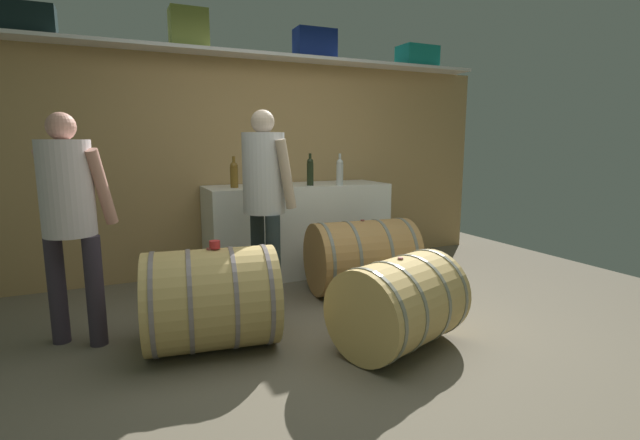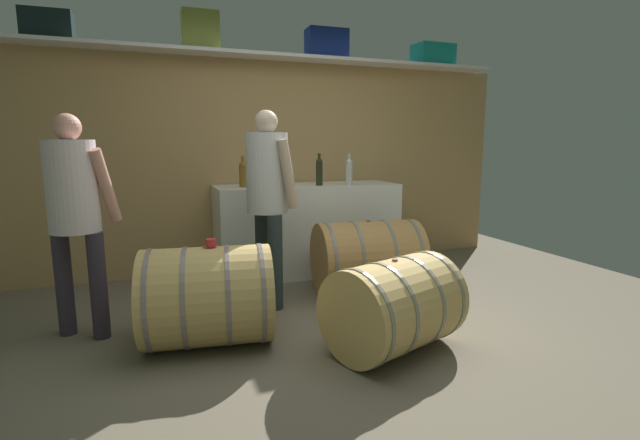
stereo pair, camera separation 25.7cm
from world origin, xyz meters
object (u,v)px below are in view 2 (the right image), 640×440
wine_barrel_flank (368,257)px  toolcase_navy (327,44)px  visitor_tasting (268,188)px  toolcase_teal (433,55)px  wine_bottle_dark (319,171)px  work_cabinet (307,229)px  toolcase_olive (200,31)px  wine_barrel_far (394,306)px  winemaker_pouring (74,203)px  wine_glass (257,176)px  tasting_cup (211,243)px  wine_bottle_clear (349,171)px  wine_barrel_near (208,296)px  toolcase_black (48,25)px  wine_bottle_amber (243,174)px

wine_barrel_flank → toolcase_navy: bearing=95.1°
visitor_tasting → toolcase_teal: bearing=106.9°
wine_bottle_dark → work_cabinet: bearing=121.7°
toolcase_olive → wine_barrel_far: toolcase_olive is taller
wine_bottle_dark → toolcase_olive: bearing=161.6°
work_cabinet → winemaker_pouring: bearing=-153.3°
wine_glass → winemaker_pouring: (-1.49, -1.07, -0.08)m
toolcase_olive → visitor_tasting: (0.38, -1.03, -1.40)m
tasting_cup → visitor_tasting: visitor_tasting is taller
toolcase_navy → toolcase_teal: bearing=1.6°
visitor_tasting → tasting_cup: bearing=-48.8°
toolcase_navy → wine_bottle_clear: (0.07, -0.45, -1.29)m
wine_bottle_clear → toolcase_olive: bearing=161.6°
winemaker_pouring → toolcase_olive: bearing=83.1°
work_cabinet → visitor_tasting: bearing=-127.0°
wine_bottle_dark → wine_barrel_near: size_ratio=0.35×
wine_bottle_clear → wine_bottle_dark: size_ratio=0.99×
wine_glass → toolcase_olive: bearing=162.9°
wine_barrel_flank → toolcase_olive: bearing=145.7°
wine_glass → winemaker_pouring: size_ratio=0.09×
winemaker_pouring → toolcase_black: bearing=134.6°
winemaker_pouring → wine_bottle_clear: bearing=50.8°
wine_bottle_amber → tasting_cup: bearing=-109.1°
wine_bottle_clear → wine_glass: 0.92m
toolcase_teal → work_cabinet: toolcase_teal is taller
work_cabinet → wine_bottle_dark: 0.62m
work_cabinet → wine_glass: bearing=171.6°
wine_glass → wine_barrel_near: 1.80m
wine_glass → tasting_cup: 1.68m
toolcase_olive → wine_barrel_flank: toolcase_olive is taller
toolcase_teal → work_cabinet: size_ratio=0.23×
wine_barrel_flank → toolcase_teal: bearing=44.3°
wine_barrel_far → wine_barrel_flank: wine_barrel_flank is taller
wine_barrel_near → winemaker_pouring: winemaker_pouring is taller
toolcase_black → tasting_cup: toolcase_black is taller
wine_barrel_far → tasting_cup: 1.26m
toolcase_teal → wine_glass: toolcase_teal is taller
tasting_cup → visitor_tasting: 0.88m
toolcase_teal → visitor_tasting: (-2.19, -1.03, -1.34)m
toolcase_olive → wine_bottle_amber: bearing=-39.3°
toolcase_teal → wine_barrel_far: (-1.66, -2.17, -2.02)m
wine_bottle_clear → wine_glass: (-0.87, 0.30, -0.04)m
wine_bottle_clear → tasting_cup: bearing=-141.3°
toolcase_black → wine_barrel_near: size_ratio=0.43×
toolcase_teal → wine_bottle_amber: 2.60m
wine_bottle_amber → wine_bottle_dark: size_ratio=0.93×
toolcase_navy → tasting_cup: bearing=-129.3°
wine_bottle_amber → wine_barrel_flank: (0.95, -0.79, -0.72)m
visitor_tasting → wine_bottle_clear: bearing=112.6°
toolcase_navy → wine_bottle_amber: (-0.96, -0.26, -1.30)m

